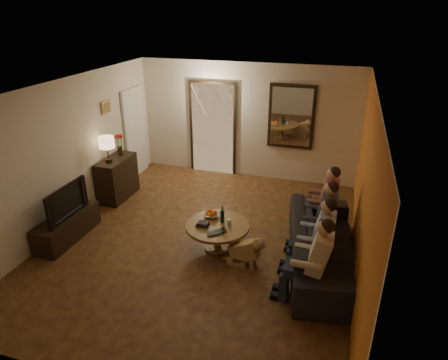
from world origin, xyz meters
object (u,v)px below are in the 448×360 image
(dresser, at_px, (117,178))
(bowl, at_px, (211,215))
(person_b, at_px, (317,241))
(laptop, at_px, (218,234))
(coffee_table, at_px, (218,236))
(person_c, at_px, (321,221))
(wine_bottle, at_px, (222,214))
(tv_stand, at_px, (67,227))
(person_a, at_px, (313,265))
(table_lamp, at_px, (107,150))
(dog, at_px, (244,250))
(tv, at_px, (62,201))
(sofa, at_px, (324,244))
(person_d, at_px, (324,204))

(dresser, xyz_separation_m, bowl, (2.40, -0.99, 0.05))
(person_b, bearing_deg, laptop, -179.05)
(coffee_table, bearing_deg, laptop, -70.35)
(coffee_table, bearing_deg, person_b, -9.04)
(person_c, distance_m, wine_bottle, 1.57)
(tv_stand, height_order, bowl, bowl)
(dresser, bearing_deg, wine_bottle, -22.91)
(coffee_table, height_order, laptop, laptop)
(bowl, bearing_deg, person_a, -31.07)
(person_a, bearing_deg, coffee_table, 151.94)
(bowl, height_order, laptop, bowl)
(person_b, height_order, person_c, same)
(table_lamp, distance_m, bowl, 2.60)
(dresser, bearing_deg, table_lamp, -90.00)
(dresser, bearing_deg, dog, -26.27)
(dresser, height_order, table_lamp, table_lamp)
(person_b, bearing_deg, tv, -177.07)
(dresser, height_order, coffee_table, dresser)
(sofa, distance_m, person_d, 0.93)
(dresser, height_order, tv_stand, dresser)
(sofa, bearing_deg, dog, 98.32)
(sofa, relative_size, dog, 4.58)
(person_a, bearing_deg, wine_bottle, 148.43)
(bowl, distance_m, laptop, 0.57)
(dresser, height_order, wine_bottle, dresser)
(laptop, bearing_deg, tv_stand, 139.52)
(person_b, height_order, laptop, person_b)
(table_lamp, height_order, bowl, table_lamp)
(person_a, height_order, wine_bottle, person_a)
(dog, bearing_deg, sofa, 23.62)
(person_c, xyz_separation_m, dog, (-1.07, -0.67, -0.32))
(dresser, relative_size, person_b, 0.81)
(laptop, bearing_deg, dog, -50.57)
(wine_bottle, bearing_deg, dog, -41.31)
(person_d, bearing_deg, wine_bottle, -151.47)
(tv_stand, distance_m, tv, 0.50)
(tv, bearing_deg, person_c, -78.99)
(table_lamp, distance_m, tv, 1.52)
(dresser, distance_m, wine_bottle, 2.86)
(dresser, distance_m, sofa, 4.44)
(tv_stand, relative_size, wine_bottle, 4.22)
(person_b, distance_m, laptop, 1.51)
(coffee_table, height_order, bowl, bowl)
(table_lamp, bearing_deg, coffee_table, -21.02)
(person_d, bearing_deg, person_a, -90.00)
(person_d, bearing_deg, table_lamp, 179.36)
(person_d, relative_size, dog, 2.14)
(sofa, relative_size, bowl, 9.90)
(tv_stand, height_order, wine_bottle, wine_bottle)
(table_lamp, height_order, tv, table_lamp)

